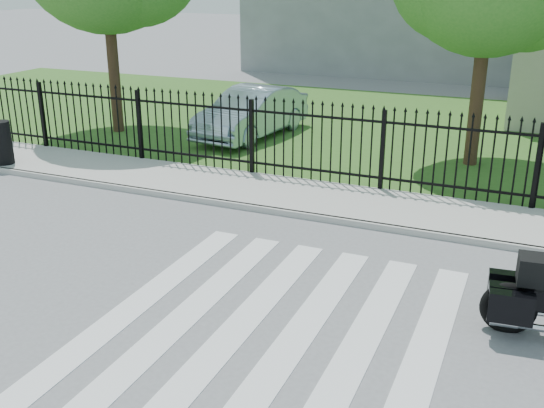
% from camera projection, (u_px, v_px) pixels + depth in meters
% --- Properties ---
extents(ground, '(120.00, 120.00, 0.00)m').
position_uv_depth(ground, '(269.00, 331.00, 8.37)').
color(ground, slate).
rests_on(ground, ground).
extents(crosswalk, '(5.00, 5.50, 0.01)m').
position_uv_depth(crosswalk, '(269.00, 330.00, 8.37)').
color(crosswalk, silver).
rests_on(crosswalk, ground).
extents(sidewalk, '(40.00, 2.00, 0.12)m').
position_uv_depth(sidewalk, '(368.00, 206.00, 12.67)').
color(sidewalk, '#ADAAA3').
rests_on(sidewalk, ground).
extents(curb, '(40.00, 0.12, 0.12)m').
position_uv_depth(curb, '(354.00, 223.00, 11.81)').
color(curb, '#ADAAA3').
rests_on(curb, ground).
extents(grass_strip, '(40.00, 12.00, 0.02)m').
position_uv_depth(grass_strip, '(429.00, 132.00, 18.74)').
color(grass_strip, '#356021').
rests_on(grass_strip, ground).
extents(iron_fence, '(26.00, 0.04, 1.80)m').
position_uv_depth(iron_fence, '(382.00, 153.00, 13.25)').
color(iron_fence, black).
rests_on(iron_fence, ground).
extents(parked_car, '(1.97, 4.32, 1.37)m').
position_uv_depth(parked_car, '(252.00, 112.00, 17.99)').
color(parked_car, '#9DB2C5').
rests_on(parked_car, grass_strip).
extents(litter_bin, '(0.51, 0.51, 1.03)m').
position_uv_depth(litter_bin, '(2.00, 143.00, 15.09)').
color(litter_bin, black).
rests_on(litter_bin, sidewalk).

